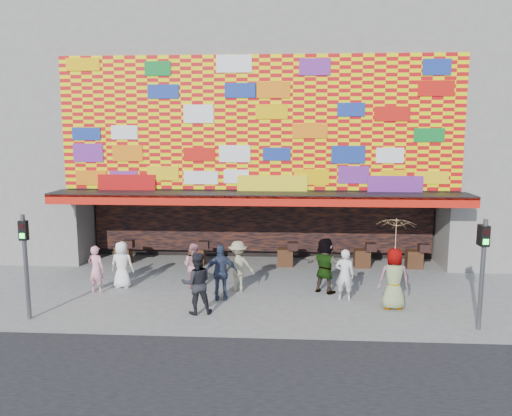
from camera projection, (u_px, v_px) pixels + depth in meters
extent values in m
plane|color=slate|center=(252.00, 305.00, 15.22)|extent=(90.00, 90.00, 0.00)
cube|color=gray|center=(264.00, 103.00, 22.13)|extent=(15.00, 8.00, 7.00)
cube|color=black|center=(265.00, 211.00, 23.87)|extent=(15.00, 6.00, 3.00)
cube|color=gray|center=(82.00, 224.00, 20.37)|extent=(0.40, 2.00, 3.00)
cube|color=gray|center=(447.00, 229.00, 19.48)|extent=(0.40, 2.00, 3.00)
cube|color=black|center=(258.00, 194.00, 18.12)|extent=(15.20, 1.60, 0.12)
cube|color=red|center=(257.00, 201.00, 17.37)|extent=(15.20, 0.04, 0.35)
cube|color=#FFED00|center=(259.00, 123.00, 18.29)|extent=(14.80, 0.08, 4.90)
cube|color=black|center=(261.00, 221.00, 20.76)|extent=(14.00, 0.25, 2.50)
cylinder|color=#59595B|center=(26.00, 267.00, 13.89)|extent=(0.12, 0.12, 3.00)
cube|color=black|center=(23.00, 230.00, 13.73)|extent=(0.22, 0.18, 0.55)
cube|color=black|center=(21.00, 226.00, 13.61)|extent=(0.14, 0.02, 0.14)
cube|color=#19E533|center=(22.00, 236.00, 13.65)|extent=(0.14, 0.02, 0.14)
cylinder|color=#59595B|center=(482.00, 275.00, 13.14)|extent=(0.12, 0.12, 3.00)
cube|color=black|center=(485.00, 236.00, 12.98)|extent=(0.22, 0.18, 0.55)
cube|color=black|center=(487.00, 232.00, 12.86)|extent=(0.14, 0.02, 0.14)
cube|color=#19E533|center=(486.00, 242.00, 12.90)|extent=(0.14, 0.02, 0.14)
imported|color=white|center=(122.00, 265.00, 16.85)|extent=(0.79, 0.52, 1.59)
imported|color=pink|center=(96.00, 269.00, 16.36)|extent=(0.63, 0.48, 1.56)
imported|color=black|center=(197.00, 283.00, 14.41)|extent=(1.03, 0.89, 1.81)
imported|color=gray|center=(238.00, 266.00, 16.47)|extent=(1.18, 0.81, 1.69)
imported|color=#2F3852|center=(221.00, 273.00, 15.54)|extent=(1.07, 0.51, 1.78)
imported|color=gray|center=(325.00, 265.00, 16.32)|extent=(1.73, 1.35, 1.83)
imported|color=gray|center=(394.00, 279.00, 14.79)|extent=(0.92, 0.61, 1.85)
imported|color=silver|center=(345.00, 275.00, 15.60)|extent=(0.67, 0.52, 1.63)
imported|color=#C9828B|center=(194.00, 266.00, 16.81)|extent=(0.91, 0.82, 1.55)
imported|color=beige|center=(396.00, 236.00, 14.60)|extent=(1.43, 1.44, 1.05)
cylinder|color=#4C3326|center=(394.00, 268.00, 14.74)|extent=(0.02, 0.02, 1.00)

